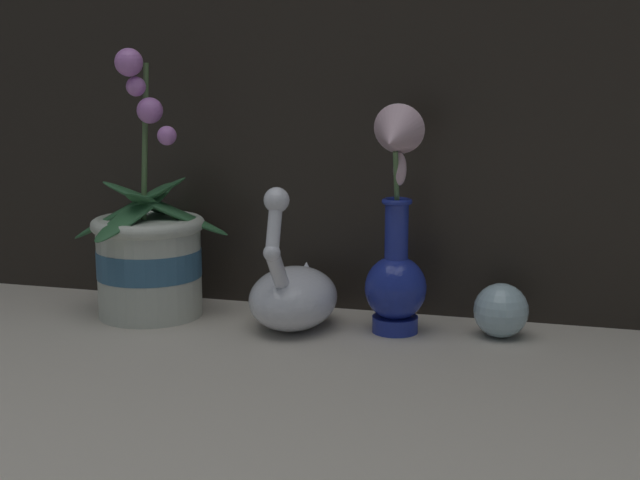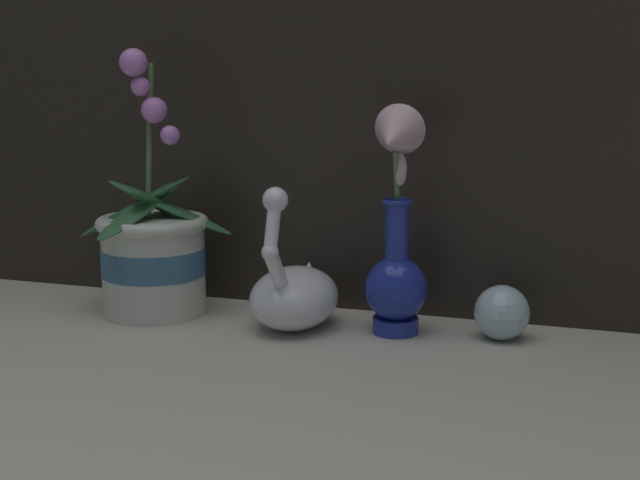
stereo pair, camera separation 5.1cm
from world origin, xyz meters
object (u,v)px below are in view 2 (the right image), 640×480
(orchid_potted_plant, at_px, (153,251))
(swan_figurine, at_px, (295,293))
(blue_vase, at_px, (396,243))
(glass_sphere, at_px, (502,313))

(orchid_potted_plant, height_order, swan_figurine, orchid_potted_plant)
(swan_figurine, xyz_separation_m, blue_vase, (0.14, 0.01, 0.08))
(orchid_potted_plant, distance_m, swan_figurine, 0.23)
(swan_figurine, height_order, glass_sphere, swan_figurine)
(blue_vase, relative_size, glass_sphere, 4.21)
(swan_figurine, distance_m, blue_vase, 0.16)
(swan_figurine, bearing_deg, glass_sphere, 6.68)
(swan_figurine, relative_size, glass_sphere, 2.80)
(orchid_potted_plant, xyz_separation_m, blue_vase, (0.37, 0.01, 0.03))
(swan_figurine, xyz_separation_m, glass_sphere, (0.28, 0.03, -0.01))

